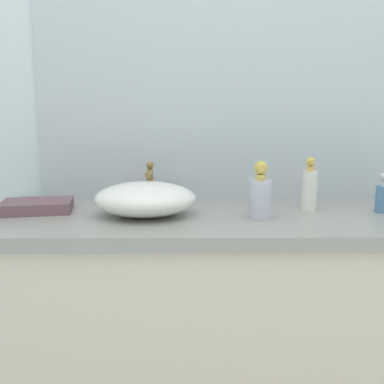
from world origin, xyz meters
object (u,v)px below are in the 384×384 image
object	(u,v)px
soap_dispenser	(383,196)
perfume_bottle	(310,188)
lotion_bottle	(260,195)
sink_basin	(145,199)
folded_hand_towel	(37,206)

from	to	relation	value
soap_dispenser	perfume_bottle	distance (m)	0.25
lotion_bottle	sink_basin	bearing A→B (deg)	172.97
perfume_bottle	lotion_bottle	bearing A→B (deg)	-146.87
soap_dispenser	perfume_bottle	xyz separation A→B (m)	(-0.24, 0.04, 0.02)
lotion_bottle	perfume_bottle	xyz separation A→B (m)	(0.20, 0.13, 0.00)
soap_dispenser	perfume_bottle	size ratio (longest dim) A/B	0.73
sink_basin	perfume_bottle	bearing A→B (deg)	8.11
perfume_bottle	folded_hand_towel	size ratio (longest dim) A/B	0.80
sink_basin	folded_hand_towel	world-z (taller)	sink_basin
lotion_bottle	folded_hand_towel	world-z (taller)	lotion_bottle
folded_hand_towel	lotion_bottle	bearing A→B (deg)	-8.08
sink_basin	perfume_bottle	xyz separation A→B (m)	(0.58, 0.08, 0.02)
lotion_bottle	folded_hand_towel	xyz separation A→B (m)	(-0.77, 0.11, -0.06)
soap_dispenser	lotion_bottle	size ratio (longest dim) A/B	0.73
lotion_bottle	perfume_bottle	world-z (taller)	same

